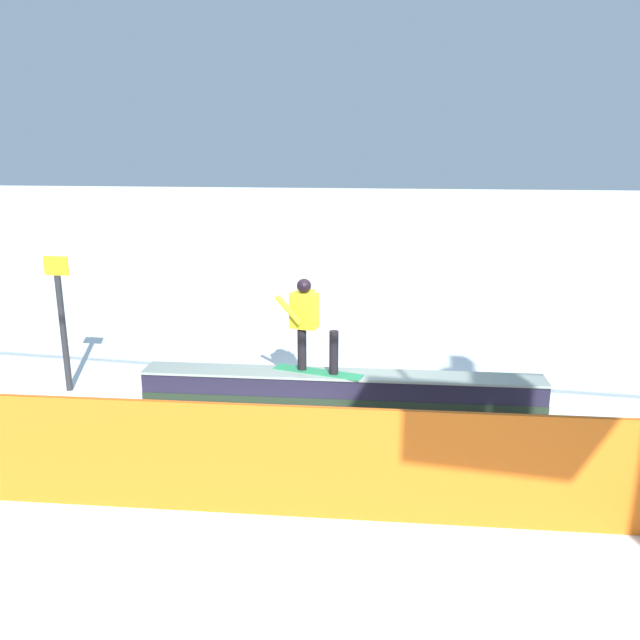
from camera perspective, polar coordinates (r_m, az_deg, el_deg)
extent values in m
plane|color=white|center=(9.86, 1.88, -7.66)|extent=(120.00, 120.00, 0.00)
cube|color=black|center=(9.77, 1.89, -6.38)|extent=(6.21, 0.76, 0.47)
cube|color=black|center=(9.81, 1.88, -7.03)|extent=(6.22, 0.77, 0.11)
cube|color=gray|center=(9.68, 1.90, -4.97)|extent=(6.22, 0.82, 0.04)
cube|color=#288752|center=(9.70, -0.21, -4.75)|extent=(1.45, 0.60, 0.01)
cylinder|color=black|center=(9.68, -1.66, -2.62)|extent=(0.17, 0.17, 0.68)
cylinder|color=black|center=(9.49, 1.27, -2.99)|extent=(0.17, 0.17, 0.68)
cube|color=yellow|center=(9.50, -1.45, 0.87)|extent=(0.45, 0.33, 0.55)
sphere|color=black|center=(9.41, -1.47, 3.13)|extent=(0.22, 0.22, 0.22)
cylinder|color=yellow|center=(9.42, -2.86, 0.90)|extent=(0.46, 0.20, 0.45)
cylinder|color=yellow|center=(9.60, -0.51, 1.19)|extent=(0.19, 0.13, 0.56)
cube|color=orange|center=(6.77, -1.12, -12.88)|extent=(9.64, 0.50, 1.27)
cylinder|color=#262628|center=(10.91, -22.34, -1.19)|extent=(0.10, 0.10, 1.93)
cube|color=yellow|center=(10.67, -22.94, 4.58)|extent=(0.40, 0.04, 0.30)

